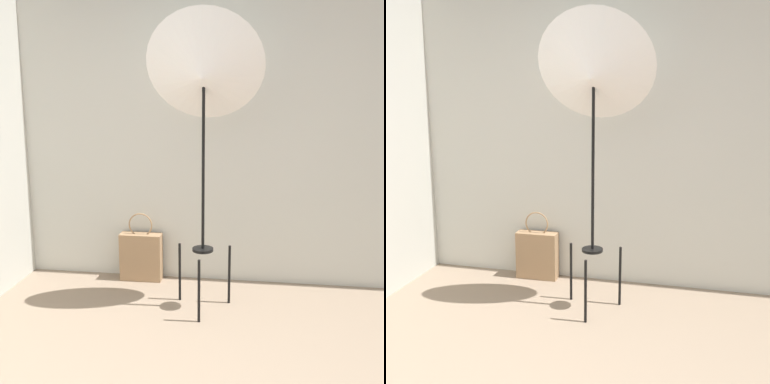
# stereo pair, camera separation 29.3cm
# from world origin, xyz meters

# --- Properties ---
(wall_back) EXTENTS (8.00, 0.05, 2.60)m
(wall_back) POSITION_xyz_m (0.00, 2.52, 1.30)
(wall_back) COLOR beige
(wall_back) RESTS_ON ground_plane
(photo_umbrella) EXTENTS (0.83, 0.57, 2.12)m
(photo_umbrella) POSITION_xyz_m (-0.16, 1.93, 1.70)
(photo_umbrella) COLOR black
(photo_umbrella) RESTS_ON ground_plane
(tote_bag) EXTENTS (0.36, 0.12, 0.59)m
(tote_bag) POSITION_xyz_m (-0.75, 2.40, 0.21)
(tote_bag) COLOR #9E7A56
(tote_bag) RESTS_ON ground_plane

